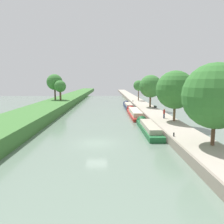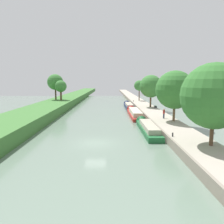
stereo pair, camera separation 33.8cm
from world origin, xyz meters
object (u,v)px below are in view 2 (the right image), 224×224
at_px(narrowboat_red, 134,113).
at_px(mooring_bollard_near, 173,135).
at_px(person_walking, 164,113).
at_px(mooring_bollard_far, 134,101).
at_px(narrowboat_green, 147,127).
at_px(narrowboat_navy, 129,105).
at_px(park_bench, 156,106).

height_order(narrowboat_red, mooring_bollard_near, mooring_bollard_near).
distance_m(person_walking, mooring_bollard_far, 29.41).
bearing_deg(narrowboat_green, person_walking, 55.13).
height_order(narrowboat_red, mooring_bollard_far, mooring_bollard_far).
bearing_deg(mooring_bollard_near, person_walking, 80.80).
xyz_separation_m(narrowboat_red, mooring_bollard_near, (2.01, -21.19, 0.63)).
xyz_separation_m(narrowboat_green, mooring_bollard_near, (1.73, -6.80, 0.64)).
relative_size(narrowboat_navy, mooring_bollard_near, 29.91).
height_order(narrowboat_red, park_bench, park_bench).
distance_m(narrowboat_navy, mooring_bollard_near, 35.72).
bearing_deg(person_walking, narrowboat_green, -124.87).
bearing_deg(narrowboat_navy, narrowboat_green, -89.50).
relative_size(narrowboat_green, narrowboat_navy, 0.93).
relative_size(narrowboat_red, person_walking, 9.20).
bearing_deg(mooring_bollard_far, narrowboat_navy, -108.94).
xyz_separation_m(narrowboat_navy, person_walking, (3.94, -23.57, 1.34)).
distance_m(narrowboat_navy, park_bench, 10.80).
distance_m(narrowboat_red, narrowboat_navy, 14.46).
bearing_deg(mooring_bollard_near, mooring_bollard_far, 90.00).
height_order(mooring_bollard_near, park_bench, park_bench).
relative_size(narrowboat_navy, park_bench, 8.97).
xyz_separation_m(narrowboat_navy, mooring_bollard_near, (1.98, -35.66, 0.69)).
height_order(narrowboat_green, person_walking, person_walking).
xyz_separation_m(narrowboat_red, park_bench, (5.56, 5.23, 0.75)).
distance_m(narrowboat_navy, mooring_bollard_far, 6.14).
bearing_deg(narrowboat_navy, narrowboat_red, -90.10).
xyz_separation_m(person_walking, park_bench, (1.60, 14.33, -0.53)).
bearing_deg(mooring_bollard_far, park_bench, -76.66).
distance_m(narrowboat_green, narrowboat_red, 14.40).
bearing_deg(park_bench, mooring_bollard_near, -97.67).
bearing_deg(park_bench, narrowboat_red, -136.79).
height_order(narrowboat_green, narrowboat_red, narrowboat_red).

